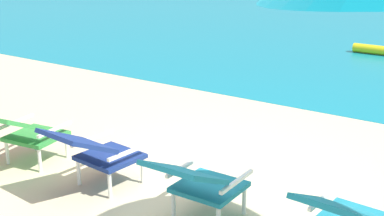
{
  "coord_description": "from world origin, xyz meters",
  "views": [
    {
      "loc": [
        2.67,
        -3.63,
        2.3
      ],
      "look_at": [
        0.0,
        0.36,
        0.75
      ],
      "focal_mm": 50.71,
      "sensor_mm": 36.0,
      "label": 1
    }
  ],
  "objects_px": {
    "lounge_chair_near_left": "(95,150)",
    "lounge_chair_far_right": "(348,216)",
    "lounge_chair_far_left": "(23,130)",
    "lounge_chair_near_right": "(198,181)"
  },
  "relations": [
    {
      "from": "lounge_chair_near_left",
      "to": "lounge_chair_far_right",
      "type": "xyz_separation_m",
      "value": [
        2.33,
        0.09,
        0.0
      ]
    },
    {
      "from": "lounge_chair_near_left",
      "to": "lounge_chair_far_right",
      "type": "bearing_deg",
      "value": 2.27
    },
    {
      "from": "lounge_chair_far_left",
      "to": "lounge_chair_near_left",
      "type": "distance_m",
      "value": 0.98
    },
    {
      "from": "lounge_chair_near_right",
      "to": "lounge_chair_far_right",
      "type": "xyz_separation_m",
      "value": [
        1.19,
        0.11,
        0.0
      ]
    },
    {
      "from": "lounge_chair_near_left",
      "to": "lounge_chair_far_right",
      "type": "relative_size",
      "value": 1.02
    },
    {
      "from": "lounge_chair_far_left",
      "to": "lounge_chair_near_left",
      "type": "bearing_deg",
      "value": 0.84
    },
    {
      "from": "lounge_chair_near_right",
      "to": "lounge_chair_far_right",
      "type": "height_order",
      "value": "same"
    },
    {
      "from": "lounge_chair_far_right",
      "to": "lounge_chair_far_left",
      "type": "bearing_deg",
      "value": -178.15
    },
    {
      "from": "lounge_chair_near_left",
      "to": "lounge_chair_near_right",
      "type": "height_order",
      "value": "same"
    },
    {
      "from": "lounge_chair_near_left",
      "to": "lounge_chair_near_right",
      "type": "distance_m",
      "value": 1.14
    }
  ]
}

